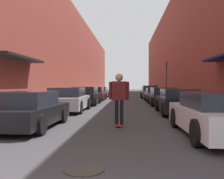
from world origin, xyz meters
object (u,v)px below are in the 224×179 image
(parked_car_left_0, at_px, (27,110))
(traffic_light, at_px, (166,76))
(parked_car_right_2, at_px, (163,97))
(skateboarder, at_px, (119,94))
(parked_car_right_0, at_px, (214,115))
(parked_car_right_1, at_px, (178,101))
(parked_car_left_4, at_px, (99,92))
(manhole_cover, at_px, (84,169))
(parked_car_right_4, at_px, (149,92))
(parked_car_left_2, at_px, (86,96))
(parked_car_left_3, at_px, (94,94))
(parked_car_right_3, at_px, (156,95))
(parked_car_left_1, at_px, (68,100))

(parked_car_left_0, distance_m, traffic_light, 19.22)
(parked_car_right_2, xyz_separation_m, skateboarder, (-2.81, -9.55, 0.52))
(parked_car_right_0, distance_m, parked_car_right_1, 5.64)
(skateboarder, xyz_separation_m, traffic_light, (4.23, 17.13, 1.30))
(parked_car_left_4, height_order, manhole_cover, parked_car_left_4)
(parked_car_right_0, height_order, traffic_light, traffic_light)
(parked_car_left_0, relative_size, manhole_cover, 5.75)
(skateboarder, xyz_separation_m, manhole_cover, (-0.43, -4.56, -1.14))
(parked_car_right_1, height_order, manhole_cover, parked_car_right_1)
(parked_car_right_4, distance_m, traffic_light, 3.49)
(parked_car_right_0, height_order, parked_car_right_2, parked_car_right_2)
(parked_car_right_2, distance_m, traffic_light, 7.92)
(parked_car_right_2, bearing_deg, parked_car_left_2, 177.15)
(parked_car_left_4, bearing_deg, parked_car_right_2, -60.92)
(parked_car_left_3, xyz_separation_m, parked_car_right_2, (5.76, -5.58, -0.00))
(parked_car_left_2, bearing_deg, parked_car_right_4, 60.49)
(parked_car_left_3, height_order, parked_car_right_3, parked_car_left_3)
(parked_car_left_4, bearing_deg, parked_car_left_0, -89.96)
(parked_car_left_4, xyz_separation_m, parked_car_right_0, (5.83, -21.70, -0.02))
(skateboarder, bearing_deg, parked_car_left_0, -169.83)
(parked_car_left_0, bearing_deg, parked_car_right_3, 68.22)
(parked_car_right_0, relative_size, skateboarder, 2.37)
(parked_car_left_2, xyz_separation_m, parked_car_right_3, (5.77, 4.51, -0.06))
(parked_car_left_1, height_order, parked_car_left_4, parked_car_left_1)
(traffic_light, bearing_deg, parked_car_right_1, -96.15)
(parked_car_left_1, height_order, parked_car_right_1, parked_car_left_1)
(parked_car_left_3, relative_size, parked_car_right_0, 0.92)
(parked_car_left_3, distance_m, parked_car_right_4, 7.30)
(manhole_cover, bearing_deg, parked_car_left_4, 96.14)
(parked_car_left_3, distance_m, manhole_cover, 19.87)
(parked_car_right_3, bearing_deg, parked_car_right_2, -90.81)
(parked_car_left_4, bearing_deg, parked_car_left_2, -88.89)
(parked_car_right_3, bearing_deg, traffic_light, 64.07)
(parked_car_left_3, height_order, skateboarder, skateboarder)
(parked_car_left_1, distance_m, parked_car_right_0, 8.58)
(parked_car_right_1, height_order, parked_car_right_2, parked_car_right_2)
(parked_car_right_1, distance_m, parked_car_right_3, 10.25)
(parked_car_right_2, height_order, parked_car_right_3, parked_car_right_2)
(parked_car_right_1, relative_size, traffic_light, 1.15)
(parked_car_left_0, relative_size, parked_car_right_1, 0.92)
(parked_car_right_1, bearing_deg, parked_car_right_4, 90.41)
(parked_car_left_3, distance_m, parked_car_right_3, 5.88)
(parked_car_right_2, distance_m, parked_car_right_4, 10.19)
(parked_car_right_1, bearing_deg, parked_car_left_0, -141.78)
(parked_car_left_0, distance_m, parked_car_right_3, 16.05)
(manhole_cover, bearing_deg, skateboarder, 84.62)
(parked_car_right_4, bearing_deg, parked_car_right_0, -89.94)
(parked_car_left_3, relative_size, parked_car_right_2, 0.95)
(parked_car_right_3, distance_m, parked_car_right_4, 5.39)
(parked_car_right_4, bearing_deg, parked_car_right_3, -88.28)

